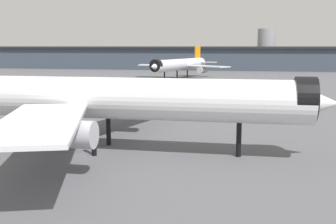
# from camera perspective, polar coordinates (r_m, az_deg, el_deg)

# --- Properties ---
(ground) EXTENTS (900.00, 900.00, 0.00)m
(ground) POSITION_cam_1_polar(r_m,az_deg,el_deg) (55.09, -11.25, -6.00)
(ground) COLOR #56565B
(airliner_near_gate) EXTENTS (57.99, 52.74, 16.42)m
(airliner_near_gate) POSITION_cam_1_polar(r_m,az_deg,el_deg) (55.40, -7.36, 1.83)
(airliner_near_gate) COLOR white
(airliner_near_gate) RESTS_ON ground
(airliner_far_taxiway) EXTENTS (41.29, 46.26, 14.25)m
(airliner_far_taxiway) POSITION_cam_1_polar(r_m,az_deg,el_deg) (177.28, 1.74, 6.69)
(airliner_far_taxiway) COLOR silver
(airliner_far_taxiway) RESTS_ON ground
(terminal_building) EXTENTS (228.62, 51.37, 24.61)m
(terminal_building) POSITION_cam_1_polar(r_m,az_deg,el_deg) (260.32, -2.27, 7.73)
(terminal_building) COLOR #3D4756
(terminal_building) RESTS_ON ground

